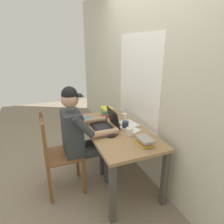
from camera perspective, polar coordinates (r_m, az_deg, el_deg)
ground_plane at (r=2.75m, az=1.13°, el=-18.43°), size 8.00×8.00×0.00m
back_wall at (r=2.41m, az=10.85°, el=9.79°), size 6.00×0.08×2.60m
desk at (r=2.42m, az=1.22°, el=-7.05°), size 1.34×0.70×0.70m
seated_person at (r=2.31m, az=-8.95°, el=-6.23°), size 0.50×0.60×1.26m
wooden_chair at (r=2.38m, az=-15.41°, el=-12.03°), size 0.42×0.42×0.96m
laptop at (r=2.39m, az=-1.50°, el=-3.49°), size 0.33×0.28×0.23m
computer_mouse at (r=2.17m, az=-0.09°, el=-6.99°), size 0.06×0.10×0.03m
coffee_mug_white at (r=2.21m, az=5.18°, el=-5.80°), size 0.12×0.08×0.09m
coffee_mug_dark at (r=2.38m, az=4.00°, el=-3.83°), size 0.11×0.08×0.09m
coffee_mug_spare at (r=2.61m, az=3.57°, el=-1.51°), size 0.11×0.07×0.10m
book_stack_main at (r=2.79m, az=-1.52°, el=0.15°), size 0.21×0.17×0.12m
book_stack_side at (r=2.05m, az=9.53°, el=-8.28°), size 0.22×0.14×0.08m
paper_pile_near_laptop at (r=2.52m, az=4.87°, el=-3.46°), size 0.28×0.22×0.01m
paper_pile_back_corner at (r=2.37m, az=5.20°, el=-4.98°), size 0.29×0.23×0.01m
landscape_photo_print at (r=2.74m, az=-6.88°, el=-1.76°), size 0.15×0.12×0.00m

